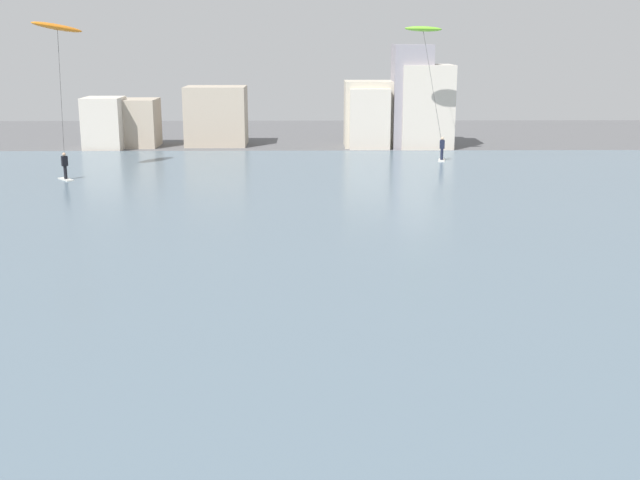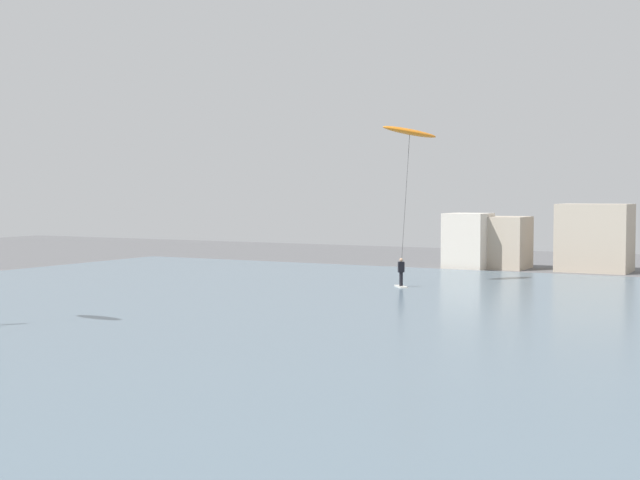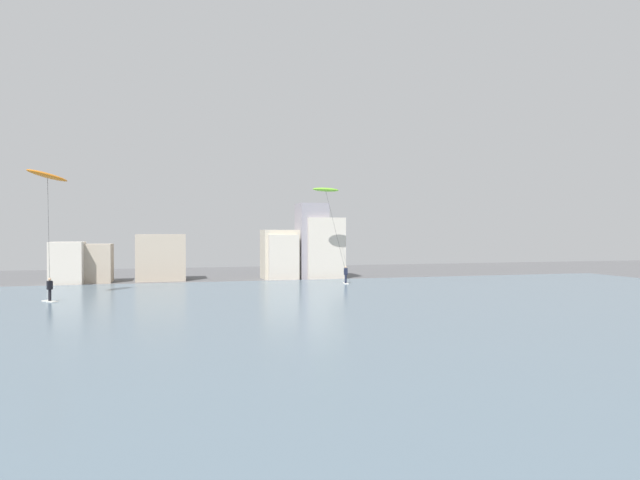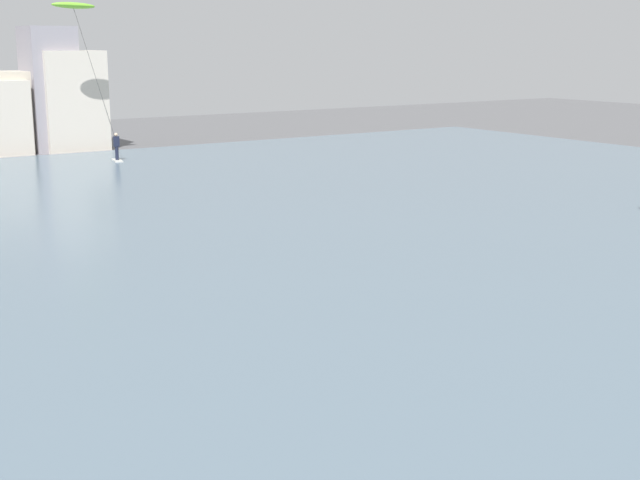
% 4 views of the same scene
% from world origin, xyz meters
% --- Properties ---
extents(water_bay, '(84.00, 52.00, 0.10)m').
position_xyz_m(water_bay, '(0.00, 30.16, 0.05)').
color(water_bay, slate).
rests_on(water_bay, ground).
extents(kitesurfer_lime, '(2.89, 3.87, 9.16)m').
position_xyz_m(kitesurfer_lime, '(9.36, 53.18, 7.93)').
color(kitesurfer_lime, silver).
rests_on(kitesurfer_lime, water_bay).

